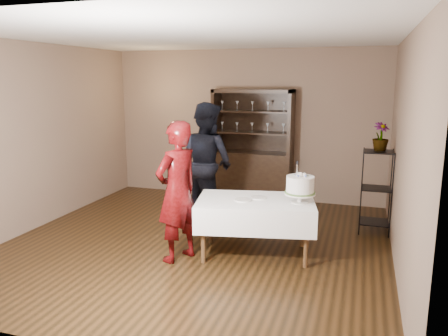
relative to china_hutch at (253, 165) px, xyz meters
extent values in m
plane|color=black|center=(-0.20, -2.25, -0.66)|extent=(5.00, 5.00, 0.00)
plane|color=silver|center=(-0.20, -2.25, 2.04)|extent=(5.00, 5.00, 0.00)
cube|color=brown|center=(-0.20, 0.25, 0.69)|extent=(5.00, 0.02, 2.70)
cube|color=brown|center=(-2.70, -2.25, 0.69)|extent=(0.02, 5.00, 2.70)
cube|color=brown|center=(2.30, -2.25, 0.69)|extent=(0.02, 5.00, 2.70)
cube|color=black|center=(0.00, -0.01, -0.21)|extent=(1.40, 0.48, 0.90)
cube|color=black|center=(0.00, 0.21, 0.79)|extent=(1.40, 0.03, 1.10)
cube|color=black|center=(0.00, -0.01, 1.31)|extent=(1.40, 0.48, 0.06)
cube|color=black|center=(0.00, -0.01, 0.59)|extent=(1.28, 0.42, 0.02)
cube|color=black|center=(0.00, -0.01, 0.96)|extent=(1.28, 0.42, 0.02)
cylinder|color=black|center=(1.88, -1.25, -0.06)|extent=(0.02, 0.02, 1.20)
cylinder|color=black|center=(2.28, -1.25, -0.06)|extent=(0.02, 0.02, 1.20)
cylinder|color=black|center=(1.88, -0.85, -0.06)|extent=(0.02, 0.02, 1.20)
cylinder|color=black|center=(2.28, -0.85, -0.06)|extent=(0.02, 0.02, 1.20)
cube|color=black|center=(2.08, -1.05, -0.51)|extent=(0.40, 0.40, 0.02)
cube|color=black|center=(2.08, -1.05, -0.01)|extent=(0.40, 0.40, 0.01)
cube|color=black|center=(2.08, -1.05, 0.52)|extent=(0.40, 0.40, 0.02)
cube|color=white|center=(0.64, -2.38, -0.12)|extent=(1.58, 1.16, 0.33)
cylinder|color=#4A311B|center=(0.11, -2.83, -0.33)|extent=(0.06, 0.06, 0.68)
cylinder|color=#4A311B|center=(1.30, -2.58, -0.33)|extent=(0.06, 0.06, 0.68)
cylinder|color=#4A311B|center=(-0.02, -2.17, -0.33)|extent=(0.06, 0.06, 0.68)
cylinder|color=#4A311B|center=(1.16, -1.93, -0.33)|extent=(0.06, 0.06, 0.68)
imported|color=#330404|center=(-0.22, -2.81, 0.19)|extent=(0.63, 0.74, 1.71)
imported|color=black|center=(-0.39, -1.30, 0.26)|extent=(1.11, 1.03, 1.84)
cylinder|color=white|center=(1.17, -2.34, 0.06)|extent=(0.21, 0.21, 0.01)
cylinder|color=white|center=(1.17, -2.34, 0.10)|extent=(0.05, 0.05, 0.10)
cylinder|color=white|center=(1.17, -2.34, 0.16)|extent=(0.37, 0.37, 0.02)
cylinder|color=#527437|center=(1.17, -2.34, 0.18)|extent=(0.36, 0.36, 0.02)
cylinder|color=white|center=(1.17, -2.34, 0.27)|extent=(0.37, 0.37, 0.21)
sphere|color=#5467B5|center=(1.21, -2.34, 0.39)|extent=(0.02, 0.02, 0.02)
cube|color=silver|center=(1.13, -2.36, 0.45)|extent=(0.02, 0.02, 0.14)
cube|color=black|center=(1.13, -2.36, 0.54)|extent=(0.02, 0.02, 0.05)
cylinder|color=white|center=(0.50, -2.46, 0.06)|extent=(0.24, 0.24, 0.01)
cylinder|color=white|center=(0.65, -2.30, 0.06)|extent=(0.21, 0.21, 0.01)
imported|color=#527437|center=(2.09, -1.00, 0.72)|extent=(0.31, 0.31, 0.40)
camera|label=1|loc=(1.86, -7.44, 1.52)|focal=35.00mm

